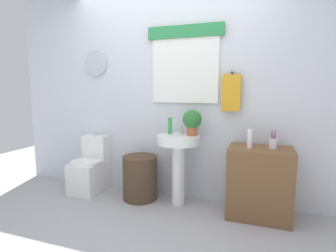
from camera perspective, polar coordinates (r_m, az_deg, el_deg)
name	(u,v)px	position (r m, az deg, el deg)	size (l,w,h in m)	color
ground_plane	(130,239)	(2.61, -8.21, -22.86)	(8.00, 8.00, 0.00)	#A3A3A8
back_wall	(172,91)	(3.30, 0.78, 7.48)	(4.40, 0.18, 2.60)	silver
toilet	(91,170)	(3.70, -16.17, -8.94)	(0.38, 0.51, 0.73)	white
laundry_hamper	(140,178)	(3.32, -6.03, -10.91)	(0.41, 0.41, 0.53)	#4C3828
pedestal_sink	(178,154)	(3.05, 2.24, -6.03)	(0.48, 0.48, 0.82)	white
faucet	(182,129)	(3.11, 2.93, -0.73)	(0.03, 0.03, 0.10)	silver
wooden_cabinet	(259,183)	(2.99, 18.96, -11.38)	(0.64, 0.44, 0.74)	brown
soap_bottle	(170,126)	(3.07, 0.41, 0.06)	(0.05, 0.05, 0.19)	green
potted_plant	(192,121)	(3.00, 5.18, 1.14)	(0.22, 0.22, 0.29)	#AD5B38
lotion_bottle	(250,139)	(2.83, 17.11, -2.63)	(0.05, 0.05, 0.19)	white
toothbrush_cup	(273,143)	(2.90, 21.54, -3.43)	(0.08, 0.08, 0.19)	silver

